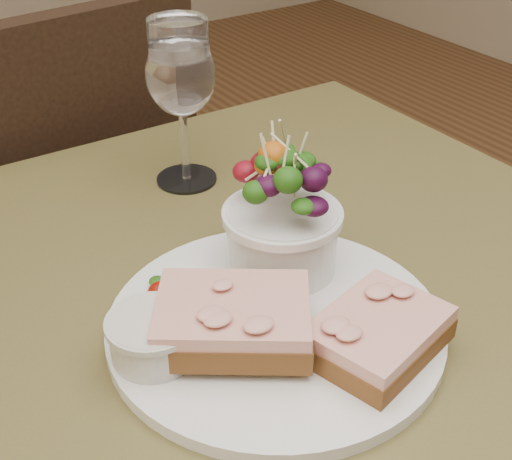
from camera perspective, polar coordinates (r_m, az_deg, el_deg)
cafe_table at (r=0.71m, az=0.58°, el=-12.60°), size 0.80×0.80×0.75m
chair_far at (r=1.37m, az=-15.91°, el=-7.40°), size 0.47×0.47×0.90m
dinner_plate at (r=0.61m, az=1.54°, el=-7.58°), size 0.29×0.29×0.01m
sandwich_front at (r=0.58m, az=9.71°, el=-8.19°), size 0.13×0.11×0.03m
sandwich_back at (r=0.57m, az=-1.85°, el=-7.12°), size 0.15×0.14×0.03m
ramekin at (r=0.57m, az=-8.25°, el=-8.38°), size 0.07×0.07×0.04m
salad_bowl at (r=0.64m, az=2.14°, el=1.45°), size 0.10×0.10×0.13m
garnish at (r=0.63m, az=-7.14°, el=-4.70°), size 0.05×0.04×0.02m
wine_glass at (r=0.79m, az=-6.03°, el=11.87°), size 0.08×0.08×0.18m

